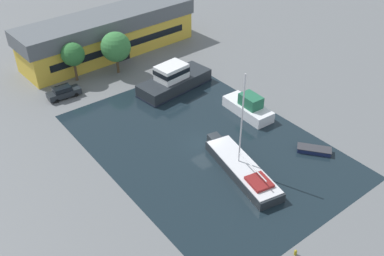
% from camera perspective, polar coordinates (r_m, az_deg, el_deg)
% --- Properties ---
extents(ground_plane, '(440.00, 440.00, 0.00)m').
position_cam_1_polar(ground_plane, '(50.88, 1.72, -2.20)').
color(ground_plane, slate).
extents(water_canal, '(23.37, 33.35, 0.01)m').
position_cam_1_polar(water_canal, '(50.88, 1.72, -2.20)').
color(water_canal, black).
rests_on(water_canal, ground).
extents(warehouse_building, '(30.22, 9.22, 6.79)m').
position_cam_1_polar(warehouse_building, '(72.53, -10.97, 12.26)').
color(warehouse_building, gold).
rests_on(warehouse_building, ground).
extents(quay_tree_near_building, '(3.41, 3.41, 5.92)m').
position_cam_1_polar(quay_tree_near_building, '(64.62, -15.61, 9.42)').
color(quay_tree_near_building, brown).
rests_on(quay_tree_near_building, ground).
extents(quay_tree_by_water, '(4.48, 4.48, 6.49)m').
position_cam_1_polar(quay_tree_by_water, '(65.55, -10.13, 10.60)').
color(quay_tree_by_water, brown).
rests_on(quay_tree_by_water, ground).
extents(parked_car, '(4.62, 1.90, 1.70)m').
position_cam_1_polar(parked_car, '(62.07, -16.76, 4.61)').
color(parked_car, '#1E2328').
rests_on(parked_car, ground).
extents(sailboat_moored, '(5.12, 12.70, 11.78)m').
position_cam_1_polar(sailboat_moored, '(46.80, 6.64, -5.34)').
color(sailboat_moored, '#23282D').
rests_on(sailboat_moored, water_canal).
extents(motor_cruiser, '(11.61, 5.57, 3.86)m').
position_cam_1_polar(motor_cruiser, '(61.38, -2.45, 6.41)').
color(motor_cruiser, '#23282D').
rests_on(motor_cruiser, water_canal).
extents(small_dinghy, '(3.49, 3.92, 0.59)m').
position_cam_1_polar(small_dinghy, '(51.51, 15.97, -2.82)').
color(small_dinghy, '#19234C').
rests_on(small_dinghy, water_canal).
extents(cabin_boat, '(3.04, 7.27, 2.95)m').
position_cam_1_polar(cabin_boat, '(56.19, 7.53, 2.77)').
color(cabin_boat, white).
rests_on(cabin_boat, water_canal).
extents(mooring_bollard, '(0.27, 0.27, 0.58)m').
position_cam_1_polar(mooring_bollard, '(40.11, 13.64, -15.80)').
color(mooring_bollard, olive).
rests_on(mooring_bollard, ground).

